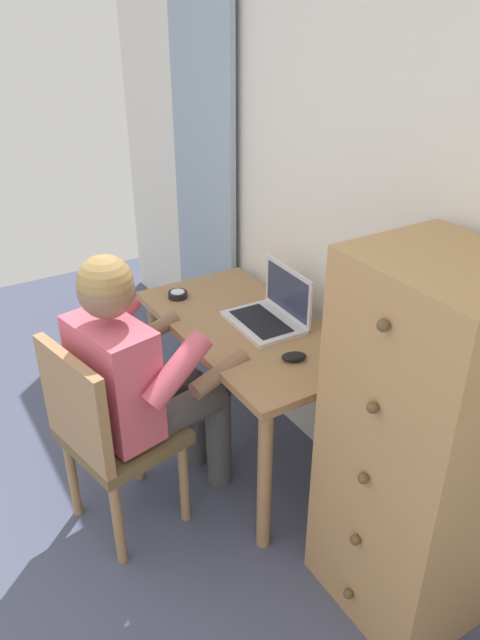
% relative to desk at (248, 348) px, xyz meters
% --- Properties ---
extents(wall_back, '(4.80, 0.05, 2.50)m').
position_rel_desk_xyz_m(wall_back, '(0.30, 0.36, 0.65)').
color(wall_back, silver).
rests_on(wall_back, ground_plane).
extents(curtain_panel, '(0.63, 0.03, 2.27)m').
position_rel_desk_xyz_m(curtain_panel, '(-0.92, 0.29, 0.54)').
color(curtain_panel, '#8EA3B7').
rests_on(curtain_panel, ground_plane).
extents(desk, '(1.11, 0.57, 0.72)m').
position_rel_desk_xyz_m(desk, '(0.00, 0.00, 0.00)').
color(desk, '#9E754C').
rests_on(desk, ground_plane).
extents(dresser, '(0.53, 0.48, 1.34)m').
position_rel_desk_xyz_m(dresser, '(0.93, 0.07, 0.07)').
color(dresser, tan).
rests_on(dresser, ground_plane).
extents(chair, '(0.49, 0.48, 0.88)m').
position_rel_desk_xyz_m(chair, '(0.09, -0.70, -0.10)').
color(chair, brown).
rests_on(chair, ground_plane).
extents(person_seated, '(0.61, 0.64, 1.20)m').
position_rel_desk_xyz_m(person_seated, '(0.06, -0.52, 0.08)').
color(person_seated, '#4C4C4C').
rests_on(person_seated, ground_plane).
extents(laptop, '(0.35, 0.26, 0.24)m').
position_rel_desk_xyz_m(laptop, '(0.03, 0.10, 0.17)').
color(laptop, silver).
rests_on(laptop, desk).
extents(computer_mouse, '(0.09, 0.12, 0.03)m').
position_rel_desk_xyz_m(computer_mouse, '(0.33, 0.01, 0.13)').
color(computer_mouse, black).
rests_on(computer_mouse, desk).
extents(desk_clock, '(0.09, 0.09, 0.03)m').
position_rel_desk_xyz_m(desk_clock, '(-0.40, -0.14, 0.13)').
color(desk_clock, black).
rests_on(desk_clock, desk).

